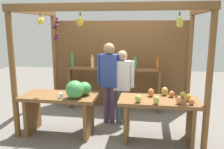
% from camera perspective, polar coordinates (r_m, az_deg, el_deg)
% --- Properties ---
extents(ground_plane, '(12.00, 12.00, 0.00)m').
position_cam_1_polar(ground_plane, '(5.09, 0.33, -11.06)').
color(ground_plane, slate).
rests_on(ground_plane, ground).
extents(market_stall, '(3.32, 1.97, 2.30)m').
position_cam_1_polar(market_stall, '(5.16, 1.01, 4.66)').
color(market_stall, brown).
rests_on(market_stall, ground).
extents(fruit_counter_left, '(1.35, 0.69, 1.05)m').
position_cam_1_polar(fruit_counter_left, '(4.38, -11.03, -6.11)').
color(fruit_counter_left, brown).
rests_on(fruit_counter_left, ground).
extents(fruit_counter_right, '(1.35, 0.65, 0.89)m').
position_cam_1_polar(fruit_counter_right, '(4.19, 11.20, -8.13)').
color(fruit_counter_right, brown).
rests_on(fruit_counter_right, ground).
extents(bottle_shelf_unit, '(2.13, 0.22, 1.34)m').
position_cam_1_polar(bottle_shelf_unit, '(5.52, 0.42, -0.59)').
color(bottle_shelf_unit, brown).
rests_on(bottle_shelf_unit, ground).
extents(vendor_man, '(0.48, 0.22, 1.63)m').
position_cam_1_polar(vendor_man, '(4.74, -0.70, -0.35)').
color(vendor_man, '#503B5A').
rests_on(vendor_man, ground).
extents(vendor_woman, '(0.48, 0.20, 1.48)m').
position_cam_1_polar(vendor_woman, '(4.78, 2.40, -1.50)').
color(vendor_woman, '#505E66').
rests_on(vendor_woman, ground).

